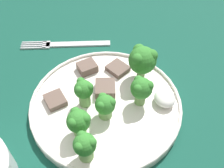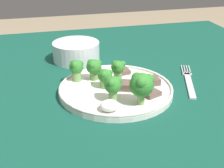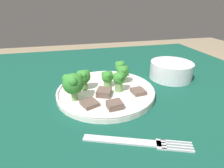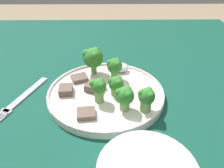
# 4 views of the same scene
# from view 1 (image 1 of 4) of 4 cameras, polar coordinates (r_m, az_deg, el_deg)

# --- Properties ---
(table) EXTENTS (1.08, 1.15, 0.74)m
(table) POSITION_cam_1_polar(r_m,az_deg,el_deg) (0.57, -1.24, -8.60)
(table) COLOR #114738
(table) RESTS_ON ground_plane
(dinner_plate) EXTENTS (0.27, 0.27, 0.02)m
(dinner_plate) POSITION_cam_1_polar(r_m,az_deg,el_deg) (0.47, -1.36, -4.42)
(dinner_plate) COLOR white
(dinner_plate) RESTS_ON table
(fork) EXTENTS (0.09, 0.19, 0.00)m
(fork) POSITION_cam_1_polar(r_m,az_deg,el_deg) (0.60, -9.87, 8.50)
(fork) COLOR silver
(fork) RESTS_ON table
(broccoli_floret_near_rim_left) EXTENTS (0.05, 0.05, 0.07)m
(broccoli_floret_near_rim_left) POSITION_cam_1_polar(r_m,az_deg,el_deg) (0.48, 6.67, 5.29)
(broccoli_floret_near_rim_left) COLOR #709E56
(broccoli_floret_near_rim_left) RESTS_ON dinner_plate
(broccoli_floret_center_left) EXTENTS (0.03, 0.03, 0.05)m
(broccoli_floret_center_left) POSITION_cam_1_polar(r_m,az_deg,el_deg) (0.43, -1.50, -4.66)
(broccoli_floret_center_left) COLOR #709E56
(broccoli_floret_center_left) RESTS_ON dinner_plate
(broccoli_floret_back_left) EXTENTS (0.04, 0.04, 0.05)m
(broccoli_floret_back_left) POSITION_cam_1_polar(r_m,az_deg,el_deg) (0.41, -7.30, -8.10)
(broccoli_floret_back_left) COLOR #709E56
(broccoli_floret_back_left) RESTS_ON dinner_plate
(broccoli_floret_front_left) EXTENTS (0.03, 0.03, 0.05)m
(broccoli_floret_front_left) POSITION_cam_1_polar(r_m,az_deg,el_deg) (0.38, -5.93, -13.20)
(broccoli_floret_front_left) COLOR #709E56
(broccoli_floret_front_left) RESTS_ON dinner_plate
(broccoli_floret_center_back) EXTENTS (0.04, 0.04, 0.06)m
(broccoli_floret_center_back) POSITION_cam_1_polar(r_m,az_deg,el_deg) (0.44, 6.41, -1.04)
(broccoli_floret_center_back) COLOR #709E56
(broccoli_floret_center_back) RESTS_ON dinner_plate
(broccoli_floret_mid_cluster) EXTENTS (0.03, 0.03, 0.05)m
(broccoli_floret_mid_cluster) POSITION_cam_1_polar(r_m,az_deg,el_deg) (0.44, -6.17, -1.49)
(broccoli_floret_mid_cluster) COLOR #709E56
(broccoli_floret_mid_cluster) RESTS_ON dinner_plate
(meat_slice_front_slice) EXTENTS (0.03, 0.04, 0.02)m
(meat_slice_front_slice) POSITION_cam_1_polar(r_m,az_deg,el_deg) (0.52, -5.42, 3.67)
(meat_slice_front_slice) COLOR brown
(meat_slice_front_slice) RESTS_ON dinner_plate
(meat_slice_middle_slice) EXTENTS (0.04, 0.04, 0.01)m
(meat_slice_middle_slice) POSITION_cam_1_polar(r_m,az_deg,el_deg) (0.47, -12.25, -3.42)
(meat_slice_middle_slice) COLOR brown
(meat_slice_middle_slice) RESTS_ON dinner_plate
(meat_slice_rear_slice) EXTENTS (0.05, 0.05, 0.02)m
(meat_slice_rear_slice) POSITION_cam_1_polar(r_m,az_deg,el_deg) (0.48, -1.44, -0.96)
(meat_slice_rear_slice) COLOR brown
(meat_slice_rear_slice) RESTS_ON dinner_plate
(meat_slice_edge_slice) EXTENTS (0.05, 0.05, 0.01)m
(meat_slice_edge_slice) POSITION_cam_1_polar(r_m,az_deg,el_deg) (0.51, 1.26, 3.40)
(meat_slice_edge_slice) COLOR brown
(meat_slice_edge_slice) RESTS_ON dinner_plate
(sauce_dollop) EXTENTS (0.04, 0.04, 0.02)m
(sauce_dollop) POSITION_cam_1_polar(r_m,az_deg,el_deg) (0.47, 11.40, -3.08)
(sauce_dollop) COLOR white
(sauce_dollop) RESTS_ON dinner_plate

